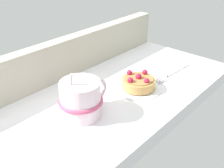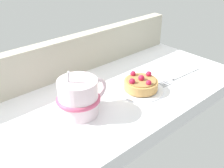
{
  "view_description": "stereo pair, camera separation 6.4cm",
  "coord_description": "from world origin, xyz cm",
  "px_view_note": "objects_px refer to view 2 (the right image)",
  "views": [
    {
      "loc": [
        -43.23,
        -40.54,
        36.2
      ],
      "look_at": [
        -1.37,
        -3.16,
        4.83
      ],
      "focal_mm": 42.94,
      "sensor_mm": 36.0,
      "label": 1
    },
    {
      "loc": [
        -38.69,
        -45.08,
        36.2
      ],
      "look_at": [
        -1.37,
        -3.16,
        4.83
      ],
      "focal_mm": 42.94,
      "sensor_mm": 36.0,
      "label": 2
    }
  ],
  "objects_px": {
    "raspberry_tart": "(141,84)",
    "coffee_mug": "(79,97)",
    "dessert_fork": "(180,76)",
    "dessert_plate": "(141,90)"
  },
  "relations": [
    {
      "from": "dessert_plate",
      "to": "dessert_fork",
      "type": "height_order",
      "value": "same"
    },
    {
      "from": "raspberry_tart",
      "to": "coffee_mug",
      "type": "relative_size",
      "value": 0.67
    },
    {
      "from": "dessert_fork",
      "to": "coffee_mug",
      "type": "bearing_deg",
      "value": 171.41
    },
    {
      "from": "raspberry_tart",
      "to": "dessert_fork",
      "type": "relative_size",
      "value": 0.51
    },
    {
      "from": "raspberry_tart",
      "to": "dessert_fork",
      "type": "xyz_separation_m",
      "value": [
        0.14,
        -0.02,
        -0.02
      ]
    },
    {
      "from": "raspberry_tart",
      "to": "dessert_fork",
      "type": "height_order",
      "value": "raspberry_tart"
    },
    {
      "from": "coffee_mug",
      "to": "dessert_plate",
      "type": "bearing_deg",
      "value": -8.01
    },
    {
      "from": "dessert_fork",
      "to": "dessert_plate",
      "type": "bearing_deg",
      "value": 170.68
    },
    {
      "from": "coffee_mug",
      "to": "dessert_fork",
      "type": "relative_size",
      "value": 0.77
    },
    {
      "from": "raspberry_tart",
      "to": "coffee_mug",
      "type": "xyz_separation_m",
      "value": [
        -0.18,
        0.02,
        0.02
      ]
    }
  ]
}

